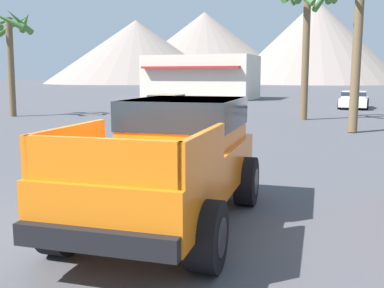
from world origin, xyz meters
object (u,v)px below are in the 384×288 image
(orange_pickup_truck, at_px, (175,154))
(palm_tree_leaning, at_px, (308,15))
(parked_car_white, at_px, (354,99))
(palm_tree_short, at_px, (358,2))
(parked_car_tan, at_px, (168,104))
(palm_tree_tall, at_px, (8,35))

(orange_pickup_truck, xyz_separation_m, palm_tree_leaning, (-0.06, 17.17, 4.16))
(parked_car_white, distance_m, palm_tree_short, 14.84)
(parked_car_white, height_order, palm_tree_leaning, palm_tree_leaning)
(parked_car_tan, height_order, palm_tree_leaning, palm_tree_leaning)
(parked_car_tan, xyz_separation_m, parked_car_white, (10.23, 8.79, 0.02))
(palm_tree_tall, bearing_deg, palm_tree_short, -2.63)
(parked_car_white, bearing_deg, palm_tree_short, -88.00)
(orange_pickup_truck, relative_size, parked_car_tan, 1.21)
(orange_pickup_truck, distance_m, palm_tree_short, 13.47)
(orange_pickup_truck, height_order, parked_car_tan, orange_pickup_truck)
(palm_tree_short, bearing_deg, palm_tree_leaning, 118.14)
(palm_tree_leaning, bearing_deg, palm_tree_tall, -166.48)
(parked_car_tan, relative_size, palm_tree_leaning, 0.60)
(palm_tree_tall, relative_size, palm_tree_leaning, 0.84)
(parked_car_tan, distance_m, palm_tree_leaning, 9.30)
(orange_pickup_truck, height_order, palm_tree_short, palm_tree_short)
(parked_car_white, bearing_deg, palm_tree_tall, -141.76)
(parked_car_white, bearing_deg, palm_tree_leaning, -101.82)
(parked_car_tan, distance_m, palm_tree_tall, 9.50)
(palm_tree_tall, height_order, palm_tree_leaning, palm_tree_leaning)
(orange_pickup_truck, xyz_separation_m, parked_car_tan, (-8.08, 18.00, -0.47))
(parked_car_white, bearing_deg, orange_pickup_truck, -93.43)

